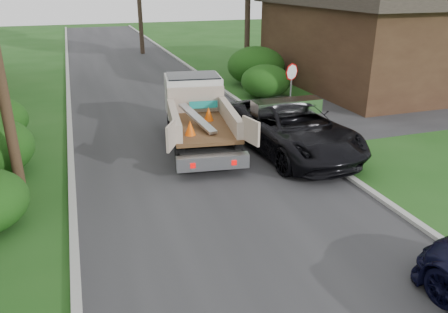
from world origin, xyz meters
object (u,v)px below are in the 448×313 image
(stop_sign, at_px, (291,79))
(flatbed_truck, at_px, (197,108))
(house_right, at_px, (375,29))
(black_pickup, at_px, (291,128))

(stop_sign, height_order, flatbed_truck, stop_sign)
(stop_sign, bearing_deg, flatbed_truck, -165.24)
(stop_sign, xyz_separation_m, house_right, (7.80, 5.00, 1.38))
(stop_sign, distance_m, flatbed_truck, 4.77)
(flatbed_truck, bearing_deg, black_pickup, -32.10)
(black_pickup, bearing_deg, house_right, 37.17)
(black_pickup, bearing_deg, flatbed_truck, 135.03)
(stop_sign, xyz_separation_m, flatbed_truck, (-4.58, -1.21, -0.54))
(stop_sign, bearing_deg, black_pickup, -116.38)
(house_right, bearing_deg, stop_sign, -147.34)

